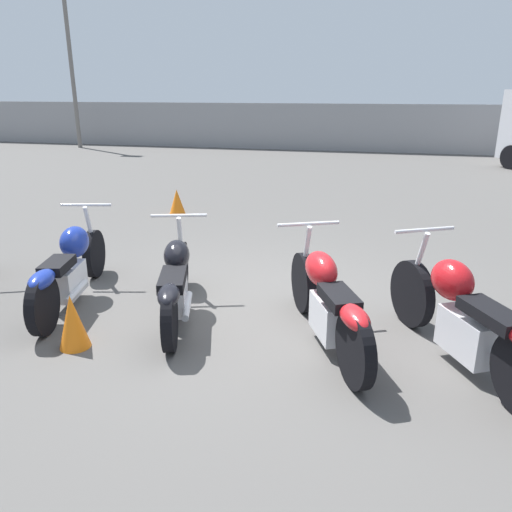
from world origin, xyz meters
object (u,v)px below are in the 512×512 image
at_px(motorcycle_slot_1, 70,267).
at_px(motorcycle_slot_2, 176,282).
at_px(traffic_cone_near, 177,202).
at_px(motorcycle_slot_3, 328,301).
at_px(traffic_cone_far, 73,322).
at_px(light_pole_left, 69,48).
at_px(motorcycle_slot_4, 465,318).

height_order(motorcycle_slot_1, motorcycle_slot_2, motorcycle_slot_1).
distance_m(motorcycle_slot_1, traffic_cone_near, 4.20).
bearing_deg(motorcycle_slot_3, traffic_cone_far, 170.58).
bearing_deg(light_pole_left, traffic_cone_far, -57.66).
bearing_deg(traffic_cone_far, motorcycle_slot_2, 50.90).
height_order(motorcycle_slot_3, traffic_cone_near, motorcycle_slot_3).
bearing_deg(motorcycle_slot_1, motorcycle_slot_3, -19.38).
relative_size(motorcycle_slot_3, motorcycle_slot_4, 0.97).
bearing_deg(motorcycle_slot_1, light_pole_left, 108.57).
height_order(motorcycle_slot_3, motorcycle_slot_4, motorcycle_slot_4).
bearing_deg(motorcycle_slot_3, motorcycle_slot_1, 149.47).
bearing_deg(motorcycle_slot_1, motorcycle_slot_2, -17.02).
distance_m(motorcycle_slot_2, traffic_cone_near, 4.60).
height_order(traffic_cone_near, traffic_cone_far, traffic_cone_far).
xyz_separation_m(traffic_cone_near, traffic_cone_far, (1.08, -5.07, 0.02)).
distance_m(motorcycle_slot_3, traffic_cone_near, 5.56).
bearing_deg(motorcycle_slot_3, motorcycle_slot_4, -29.92).
distance_m(light_pole_left, motorcycle_slot_2, 17.64).
distance_m(light_pole_left, traffic_cone_far, 17.97).
xyz_separation_m(motorcycle_slot_4, traffic_cone_far, (-3.40, -0.51, -0.19)).
bearing_deg(motorcycle_slot_2, light_pole_left, 108.13).
height_order(light_pole_left, motorcycle_slot_4, light_pole_left).
relative_size(motorcycle_slot_2, motorcycle_slot_3, 1.01).
bearing_deg(traffic_cone_far, motorcycle_slot_3, 15.41).
bearing_deg(motorcycle_slot_3, light_pole_left, 104.44).
distance_m(motorcycle_slot_1, motorcycle_slot_4, 4.03).
distance_m(motorcycle_slot_1, traffic_cone_far, 1.10).
distance_m(light_pole_left, motorcycle_slot_1, 16.88).
xyz_separation_m(motorcycle_slot_4, traffic_cone_near, (-4.49, 4.56, -0.21)).
xyz_separation_m(light_pole_left, motorcycle_slot_2, (10.10, -14.07, -3.38)).
xyz_separation_m(motorcycle_slot_1, motorcycle_slot_2, (1.28, -0.07, -0.02)).
bearing_deg(traffic_cone_far, motorcycle_slot_1, 123.89).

